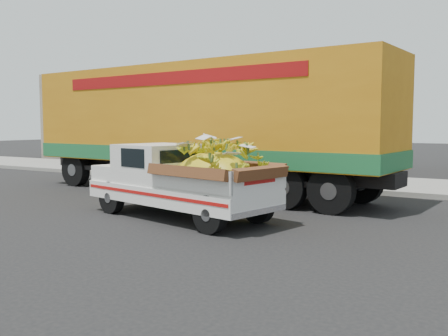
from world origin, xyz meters
The scene contains 6 objects.
ground centered at (0.00, 0.00, 0.00)m, with size 100.00×100.00×0.00m, color black.
curb centered at (0.00, 5.82, 0.07)m, with size 60.00×0.25×0.15m, color gray.
sidewalk centered at (0.00, 7.92, 0.07)m, with size 60.00×4.00×0.14m, color gray.
building_left centered at (-8.00, 13.82, 2.50)m, with size 18.00×6.00×5.00m, color gray.
pickup_truck centered at (1.52, -0.23, 0.87)m, with size 4.87×2.62×1.62m.
semi_trailer centered at (-0.67, 3.37, 2.12)m, with size 12.04×3.45×3.80m.
Camera 1 is at (7.66, -9.05, 2.07)m, focal length 40.00 mm.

